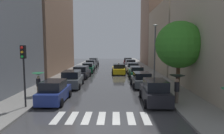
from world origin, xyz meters
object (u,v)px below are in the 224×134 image
at_px(parked_car_left_fifth, 91,65).
at_px(parked_car_right_third, 136,72).
at_px(parked_car_left_nearest, 54,92).
at_px(parked_car_right_second, 142,80).
at_px(parked_car_left_second, 72,79).
at_px(parked_car_right_fourth, 132,68).
at_px(lamp_post_right, 155,49).
at_px(parked_car_left_fourth, 88,68).
at_px(parked_car_right_sixth, 128,62).
at_px(taxi_midroad, 119,69).
at_px(parked_car_right_fifth, 130,64).
at_px(traffic_light_left_corner, 23,62).
at_px(pedestrian_by_kerb, 38,79).
at_px(street_tree_right, 179,45).
at_px(parked_car_left_third, 82,72).
at_px(pedestrian_foreground, 177,82).
at_px(parked_car_left_sixth, 94,62).
at_px(parked_car_right_nearest, 155,92).

bearing_deg(parked_car_left_fifth, parked_car_right_third, -143.96).
distance_m(parked_car_left_nearest, parked_car_right_second, 9.75).
xyz_separation_m(parked_car_left_second, parked_car_right_fourth, (7.61, 11.98, -0.05)).
bearing_deg(lamp_post_right, parked_car_right_third, 114.08).
bearing_deg(parked_car_left_fifth, parked_car_left_fourth, -176.67).
height_order(parked_car_right_sixth, taxi_midroad, parked_car_right_sixth).
relative_size(parked_car_right_fifth, traffic_light_left_corner, 1.09).
bearing_deg(parked_car_left_nearest, traffic_light_left_corner, 139.84).
xyz_separation_m(parked_car_left_fourth, traffic_light_left_corner, (-1.74, -19.77, 2.53)).
bearing_deg(pedestrian_by_kerb, parked_car_left_nearest, 113.97).
relative_size(parked_car_right_fifth, street_tree_right, 0.72).
relative_size(parked_car_right_third, taxi_midroad, 0.97).
bearing_deg(parked_car_left_third, parked_car_left_nearest, -177.84).
xyz_separation_m(pedestrian_foreground, pedestrian_by_kerb, (-11.23, 2.07, -0.15)).
relative_size(parked_car_left_nearest, parked_car_right_fourth, 0.88).
bearing_deg(parked_car_right_third, parked_car_right_sixth, 0.32).
distance_m(parked_car_left_second, parked_car_left_fourth, 12.12).
bearing_deg(taxi_midroad, parked_car_left_second, 150.39).
relative_size(parked_car_left_fifth, parked_car_right_third, 1.13).
xyz_separation_m(parked_car_right_fourth, parked_car_right_sixth, (-0.05, 11.09, 0.07)).
distance_m(parked_car_left_fifth, parked_car_right_fourth, 9.42).
bearing_deg(pedestrian_foreground, taxi_midroad, -70.31).
bearing_deg(street_tree_right, parked_car_right_fourth, 101.56).
height_order(parked_car_left_fourth, parked_car_right_sixth, parked_car_right_sixth).
relative_size(parked_car_right_third, parked_car_right_fifth, 0.90).
bearing_deg(pedestrian_by_kerb, parked_car_right_third, -159.16).
xyz_separation_m(parked_car_left_third, taxi_midroad, (5.23, 4.00, -0.01)).
xyz_separation_m(parked_car_right_fourth, street_tree_right, (2.98, -14.57, 3.75)).
relative_size(parked_car_left_fourth, pedestrian_by_kerb, 2.45).
height_order(parked_car_left_sixth, taxi_midroad, taxi_midroad).
bearing_deg(parked_car_right_third, parked_car_right_nearest, -179.53).
distance_m(parked_car_left_fourth, parked_car_left_fifth, 5.36).
xyz_separation_m(parked_car_left_fourth, taxi_midroad, (5.12, -2.06, 0.01)).
bearing_deg(parked_car_left_second, taxi_midroad, -29.84).
xyz_separation_m(parked_car_right_nearest, taxi_midroad, (-2.53, 15.99, -0.08)).
relative_size(parked_car_left_sixth, parked_car_right_fourth, 0.91).
relative_size(taxi_midroad, lamp_post_right, 0.65).
height_order(parked_car_left_nearest, parked_car_left_sixth, same).
xyz_separation_m(parked_car_left_second, parked_car_left_third, (0.01, 6.06, -0.05)).
bearing_deg(traffic_light_left_corner, parked_car_right_fourth, 64.80).
bearing_deg(parked_car_left_sixth, street_tree_right, -154.88).
distance_m(pedestrian_by_kerb, lamp_post_right, 13.42).
distance_m(parked_car_left_nearest, street_tree_right, 11.81).
height_order(parked_car_right_third, traffic_light_left_corner, traffic_light_left_corner).
distance_m(parked_car_right_nearest, parked_car_right_third, 12.13).
relative_size(parked_car_left_fifth, taxi_midroad, 1.09).
distance_m(parked_car_right_sixth, street_tree_right, 26.10).
height_order(parked_car_right_nearest, parked_car_right_second, parked_car_right_nearest).
relative_size(parked_car_left_third, parked_car_left_fourth, 0.89).
distance_m(parked_car_left_sixth, taxi_midroad, 14.46).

